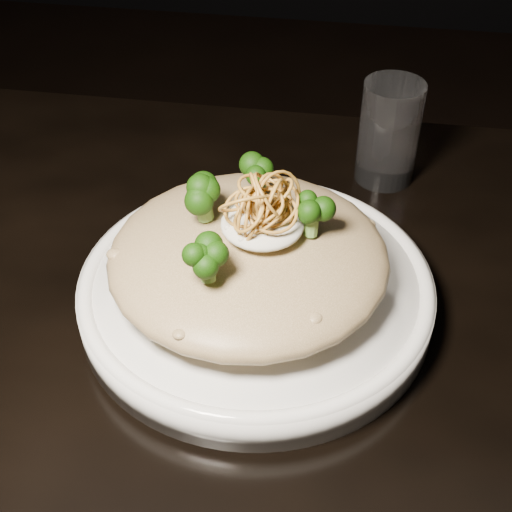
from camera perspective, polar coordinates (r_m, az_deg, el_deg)
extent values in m
cube|color=black|center=(0.57, 5.90, -10.87)|extent=(1.10, 0.80, 0.04)
cylinder|color=black|center=(1.17, -18.18, -6.36)|extent=(0.05, 0.05, 0.71)
cylinder|color=white|center=(0.60, 0.00, -2.91)|extent=(0.29, 0.29, 0.03)
ellipsoid|color=brown|center=(0.57, -0.60, 0.00)|extent=(0.23, 0.23, 0.05)
ellipsoid|color=silver|center=(0.55, 0.52, 2.59)|extent=(0.06, 0.06, 0.02)
cylinder|color=silver|center=(0.74, 10.59, 9.69)|extent=(0.06, 0.06, 0.11)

